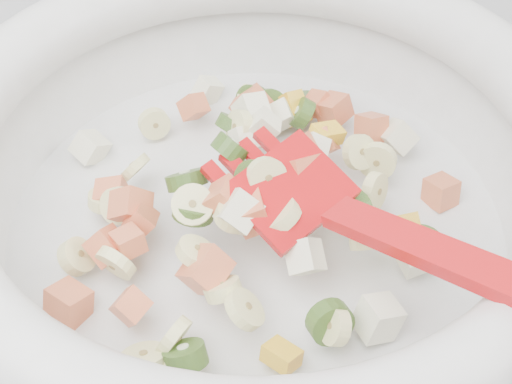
{
  "coord_description": "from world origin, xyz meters",
  "views": [
    {
      "loc": [
        -0.16,
        1.05,
        1.32
      ],
      "look_at": [
        -0.15,
        1.41,
        0.95
      ],
      "focal_mm": 55.0,
      "sensor_mm": 36.0,
      "label": 1
    }
  ],
  "objects": [
    {
      "name": "mixing_bowl",
      "position": [
        -0.15,
        1.41,
        0.97
      ],
      "size": [
        0.44,
        0.44,
        0.15
      ],
      "color": "silver",
      "rests_on": "counter"
    }
  ]
}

